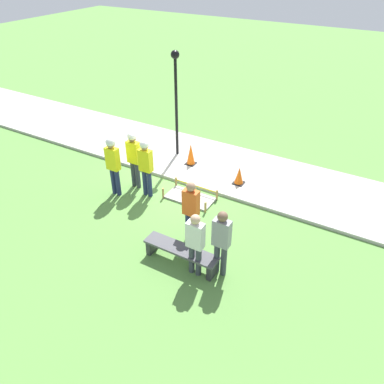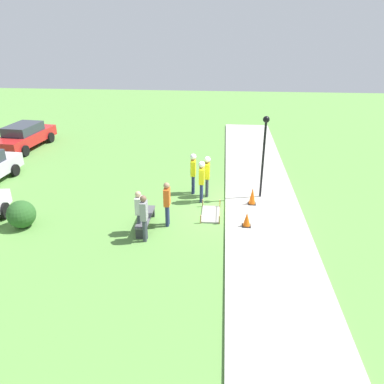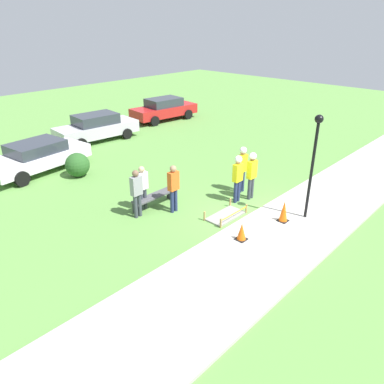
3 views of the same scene
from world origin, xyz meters
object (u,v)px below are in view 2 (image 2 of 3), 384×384
worker_supervisor (193,170)px  bystander_in_gray_shirt (139,210)px  worker_assistant (207,172)px  worker_trainee (202,178)px  traffic_cone_far_patch (252,196)px  lamppost_near (264,145)px  traffic_cone_near_patch (247,219)px  park_bench (145,219)px  parked_car_red (24,136)px  bystander_in_orange_shirt (167,201)px  bystander_in_white_shirt (144,215)px

worker_supervisor → bystander_in_gray_shirt: 4.14m
worker_assistant → worker_trainee: 0.64m
traffic_cone_far_patch → lamppost_near: (0.81, -0.42, 2.03)m
traffic_cone_near_patch → lamppost_near: bearing=-15.0°
traffic_cone_far_patch → worker_trainee: worker_trainee is taller
park_bench → worker_trainee: worker_trainee is taller
traffic_cone_near_patch → worker_supervisor: size_ratio=0.30×
worker_assistant → worker_trainee: (-0.61, 0.22, -0.02)m
park_bench → parked_car_red: (9.29, 9.52, 0.45)m
traffic_cone_near_patch → worker_trainee: 3.01m
bystander_in_orange_shirt → bystander_in_gray_shirt: 1.15m
traffic_cone_far_patch → worker_trainee: bearing=83.4°
traffic_cone_far_patch → worker_trainee: 2.32m
worker_trainee → bystander_in_white_shirt: (-3.40, 1.84, -0.12)m
park_bench → worker_assistant: size_ratio=1.00×
traffic_cone_near_patch → worker_supervisor: worker_supervisor is taller
worker_trainee → bystander_in_white_shirt: worker_trainee is taller
traffic_cone_far_patch → parked_car_red: size_ratio=0.16×
bystander_in_orange_shirt → bystander_in_gray_shirt: bearing=124.9°
park_bench → worker_supervisor: 3.77m
worker_assistant → traffic_cone_far_patch: bearing=-113.4°
traffic_cone_near_patch → lamppost_near: 3.58m
worker_trainee → bystander_in_white_shirt: 3.86m
traffic_cone_far_patch → worker_assistant: worker_assistant is taller
bystander_in_white_shirt → parked_car_red: bearing=43.4°
lamppost_near → worker_trainee: bearing=101.9°
traffic_cone_near_patch → worker_supervisor: (3.10, 2.31, 0.78)m
bystander_in_white_shirt → park_bench: bearing=10.6°
bystander_in_white_shirt → parked_car_red: 14.11m
park_bench → bystander_in_gray_shirt: bystander_in_gray_shirt is taller
worker_supervisor → bystander_in_orange_shirt: 3.20m
traffic_cone_near_patch → traffic_cone_far_patch: traffic_cone_far_patch is taller
park_bench → bystander_in_white_shirt: 1.19m
bystander_in_orange_shirt → worker_assistant: bearing=-26.3°
lamppost_near → parked_car_red: (6.30, 14.16, -1.73)m
bystander_in_gray_shirt → parked_car_red: size_ratio=0.36×
worker_trainee → bystander_in_white_shirt: size_ratio=1.05×
traffic_cone_far_patch → bystander_in_gray_shirt: bystander_in_gray_shirt is taller
traffic_cone_far_patch → bystander_in_gray_shirt: size_ratio=0.45×
bystander_in_orange_shirt → traffic_cone_far_patch: bearing=-59.8°
park_bench → lamppost_near: 5.94m
bystander_in_orange_shirt → parked_car_red: bearing=48.7°
traffic_cone_near_patch → parked_car_red: size_ratio=0.12×
lamppost_near → worker_supervisor: bearing=83.9°
worker_supervisor → bystander_in_gray_shirt: (-3.77, 1.70, -0.20)m
bystander_in_gray_shirt → parked_car_red: (9.74, 9.41, -0.19)m
traffic_cone_near_patch → worker_trainee: bearing=40.2°
worker_trainee → lamppost_near: lamppost_near is taller
traffic_cone_near_patch → park_bench: size_ratio=0.31×
park_bench → bystander_in_gray_shirt: 0.79m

